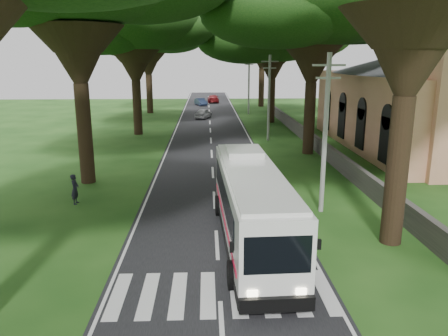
{
  "coord_description": "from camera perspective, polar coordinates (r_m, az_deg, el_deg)",
  "views": [
    {
      "loc": [
        -0.38,
        -15.22,
        7.76
      ],
      "look_at": [
        0.49,
        6.66,
        2.2
      ],
      "focal_mm": 35.0,
      "sensor_mm": 36.0,
      "label": 1
    }
  ],
  "objects": [
    {
      "name": "tree_l_far",
      "position": [
        63.81,
        -10.02,
        16.81
      ],
      "size": [
        13.45,
        13.45,
        13.83
      ],
      "color": "black",
      "rests_on": "ground"
    },
    {
      "name": "coach_bus",
      "position": [
        18.49,
        3.6,
        -4.66
      ],
      "size": [
        2.96,
        11.27,
        3.3
      ],
      "rotation": [
        0.0,
        0.0,
        0.04
      ],
      "color": "white",
      "rests_on": "ground"
    },
    {
      "name": "church",
      "position": [
        41.14,
        24.38,
        9.03
      ],
      "size": [
        14.0,
        24.0,
        11.6
      ],
      "color": "tan",
      "rests_on": "ground"
    },
    {
      "name": "property_wall",
      "position": [
        40.95,
        11.03,
        3.92
      ],
      "size": [
        0.35,
        50.0,
        1.2
      ],
      "primitive_type": "cube",
      "color": "#383533",
      "rests_on": "ground"
    },
    {
      "name": "tree_r_mida",
      "position": [
        36.42,
        11.78,
        20.27
      ],
      "size": [
        16.0,
        16.0,
        15.23
      ],
      "color": "black",
      "rests_on": "ground"
    },
    {
      "name": "pole_far",
      "position": [
        61.6,
        3.26,
        10.9
      ],
      "size": [
        1.6,
        0.24,
        8.0
      ],
      "color": "gray",
      "rests_on": "ground"
    },
    {
      "name": "pole_near",
      "position": [
        22.31,
        13.09,
        4.65
      ],
      "size": [
        1.6,
        0.24,
        8.0
      ],
      "color": "gray",
      "rests_on": "ground"
    },
    {
      "name": "distant_car_b",
      "position": [
        73.15,
        -3.05,
        8.63
      ],
      "size": [
        2.31,
        3.83,
        1.19
      ],
      "primitive_type": "imported",
      "rotation": [
        0.0,
        0.0,
        0.31
      ],
      "color": "#212D4D",
      "rests_on": "road"
    },
    {
      "name": "pole_mid",
      "position": [
        41.79,
        5.9,
        9.26
      ],
      "size": [
        1.6,
        0.24,
        8.0
      ],
      "color": "gray",
      "rests_on": "ground"
    },
    {
      "name": "crosswalk",
      "position": [
        15.33,
        -0.55,
        -16.16
      ],
      "size": [
        8.0,
        3.0,
        0.01
      ],
      "primitive_type": "cube",
      "color": "silver",
      "rests_on": "ground"
    },
    {
      "name": "tree_r_far",
      "position": [
        71.92,
        5.07,
        17.88
      ],
      "size": [
        15.83,
        15.83,
        15.83
      ],
      "color": "black",
      "rests_on": "ground"
    },
    {
      "name": "road",
      "position": [
        40.96,
        -1.71,
        3.34
      ],
      "size": [
        8.0,
        120.0,
        0.04
      ],
      "primitive_type": "cube",
      "color": "black",
      "rests_on": "ground"
    },
    {
      "name": "tree_l_midb",
      "position": [
        45.88,
        -11.78,
        17.96
      ],
      "size": [
        13.45,
        13.45,
        13.95
      ],
      "color": "black",
      "rests_on": "ground"
    },
    {
      "name": "pedestrian",
      "position": [
        25.02,
        -18.88,
        -2.62
      ],
      "size": [
        0.41,
        0.61,
        1.65
      ],
      "primitive_type": "imported",
      "rotation": [
        0.0,
        0.0,
        1.54
      ],
      "color": "black",
      "rests_on": "ground"
    },
    {
      "name": "ground",
      "position": [
        17.08,
        -0.76,
        -12.76
      ],
      "size": [
        140.0,
        140.0,
        0.0
      ],
      "primitive_type": "plane",
      "color": "#194112",
      "rests_on": "ground"
    },
    {
      "name": "distant_car_c",
      "position": [
        77.93,
        -1.42,
        9.06
      ],
      "size": [
        2.04,
        4.73,
        1.36
      ],
      "primitive_type": "imported",
      "rotation": [
        0.0,
        0.0,
        3.17
      ],
      "color": "maroon",
      "rests_on": "road"
    },
    {
      "name": "tree_r_midb",
      "position": [
        53.87,
        6.42,
        17.08
      ],
      "size": [
        16.16,
        16.16,
        13.98
      ],
      "color": "black",
      "rests_on": "ground"
    },
    {
      "name": "distant_car_a",
      "position": [
        57.42,
        -2.7,
        7.13
      ],
      "size": [
        2.52,
        3.97,
        1.26
      ],
      "primitive_type": "imported",
      "rotation": [
        0.0,
        0.0,
        2.84
      ],
      "color": "#A2A2A6",
      "rests_on": "road"
    }
  ]
}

